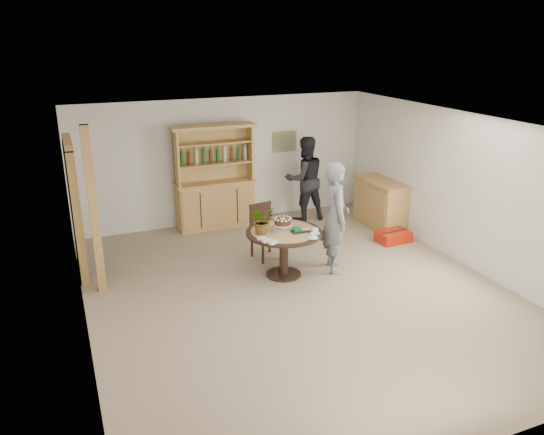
{
  "coord_description": "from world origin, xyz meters",
  "views": [
    {
      "loc": [
        -3.09,
        -6.44,
        3.69
      ],
      "look_at": [
        -0.21,
        0.51,
        1.05
      ],
      "focal_mm": 35.0,
      "sensor_mm": 36.0,
      "label": 1
    }
  ],
  "objects_px": {
    "sideboard": "(380,203)",
    "dining_table": "(284,240)",
    "hutch": "(215,193)",
    "adult_person": "(305,179)",
    "teen_boy": "(335,217)",
    "dining_chair": "(264,227)",
    "red_suitcase": "(393,237)"
  },
  "relations": [
    {
      "from": "hutch",
      "to": "adult_person",
      "type": "height_order",
      "value": "hutch"
    },
    {
      "from": "hutch",
      "to": "adult_person",
      "type": "bearing_deg",
      "value": -9.87
    },
    {
      "from": "dining_table",
      "to": "adult_person",
      "type": "relative_size",
      "value": 0.69
    },
    {
      "from": "sideboard",
      "to": "dining_chair",
      "type": "relative_size",
      "value": 1.33
    },
    {
      "from": "hutch",
      "to": "dining_chair",
      "type": "xyz_separation_m",
      "value": [
        0.33,
        -1.79,
        -0.15
      ]
    },
    {
      "from": "teen_boy",
      "to": "adult_person",
      "type": "bearing_deg",
      "value": 1.65
    },
    {
      "from": "sideboard",
      "to": "dining_table",
      "type": "bearing_deg",
      "value": -152.99
    },
    {
      "from": "sideboard",
      "to": "teen_boy",
      "type": "height_order",
      "value": "teen_boy"
    },
    {
      "from": "sideboard",
      "to": "red_suitcase",
      "type": "bearing_deg",
      "value": -106.0
    },
    {
      "from": "red_suitcase",
      "to": "sideboard",
      "type": "bearing_deg",
      "value": 70.5
    },
    {
      "from": "red_suitcase",
      "to": "dining_chair",
      "type": "bearing_deg",
      "value": 169.81
    },
    {
      "from": "teen_boy",
      "to": "adult_person",
      "type": "height_order",
      "value": "teen_boy"
    },
    {
      "from": "hutch",
      "to": "sideboard",
      "type": "bearing_deg",
      "value": -22.21
    },
    {
      "from": "hutch",
      "to": "red_suitcase",
      "type": "distance_m",
      "value": 3.54
    },
    {
      "from": "hutch",
      "to": "dining_chair",
      "type": "bearing_deg",
      "value": -79.63
    },
    {
      "from": "dining_chair",
      "to": "teen_boy",
      "type": "height_order",
      "value": "teen_boy"
    },
    {
      "from": "hutch",
      "to": "dining_table",
      "type": "relative_size",
      "value": 1.7
    },
    {
      "from": "hutch",
      "to": "teen_boy",
      "type": "xyz_separation_m",
      "value": [
        1.19,
        -2.72,
        0.21
      ]
    },
    {
      "from": "dining_chair",
      "to": "adult_person",
      "type": "relative_size",
      "value": 0.54
    },
    {
      "from": "teen_boy",
      "to": "adult_person",
      "type": "distance_m",
      "value": 2.48
    },
    {
      "from": "adult_person",
      "to": "teen_boy",
      "type": "bearing_deg",
      "value": 76.96
    },
    {
      "from": "dining_chair",
      "to": "red_suitcase",
      "type": "height_order",
      "value": "dining_chair"
    },
    {
      "from": "hutch",
      "to": "adult_person",
      "type": "distance_m",
      "value": 1.85
    },
    {
      "from": "sideboard",
      "to": "adult_person",
      "type": "xyz_separation_m",
      "value": [
        -1.23,
        0.93,
        0.4
      ]
    },
    {
      "from": "hutch",
      "to": "adult_person",
      "type": "relative_size",
      "value": 1.17
    },
    {
      "from": "dining_table",
      "to": "teen_boy",
      "type": "relative_size",
      "value": 0.67
    },
    {
      "from": "hutch",
      "to": "dining_chair",
      "type": "relative_size",
      "value": 2.16
    },
    {
      "from": "hutch",
      "to": "dining_table",
      "type": "distance_m",
      "value": 2.64
    },
    {
      "from": "teen_boy",
      "to": "red_suitcase",
      "type": "xyz_separation_m",
      "value": [
        1.61,
        0.64,
        -0.8
      ]
    },
    {
      "from": "dining_chair",
      "to": "teen_boy",
      "type": "distance_m",
      "value": 1.32
    },
    {
      "from": "sideboard",
      "to": "teen_boy",
      "type": "bearing_deg",
      "value": -141.41
    },
    {
      "from": "dining_table",
      "to": "red_suitcase",
      "type": "height_order",
      "value": "dining_table"
    }
  ]
}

